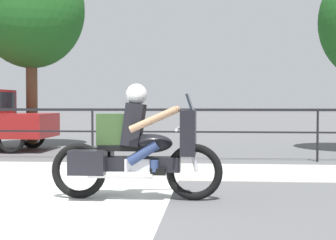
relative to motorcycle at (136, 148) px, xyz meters
The scene contains 5 objects.
sidewalk_band 3.44m from the motorcycle, 120.76° to the left, with size 44.00×2.40×0.01m, color #B7B2A8.
crosswalk_band 1.72m from the motorcycle, 153.23° to the right, with size 3.74×6.00×0.01m, color silver.
fence_railing 5.07m from the motorcycle, 109.88° to the left, with size 36.00×0.05×1.18m.
motorcycle is the anchor object (origin of this frame).
tree_behind_car 9.36m from the motorcycle, 118.68° to the left, with size 3.09×3.09×5.71m.
Camera 1 is at (2.76, -6.40, 1.32)m, focal length 55.00 mm.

